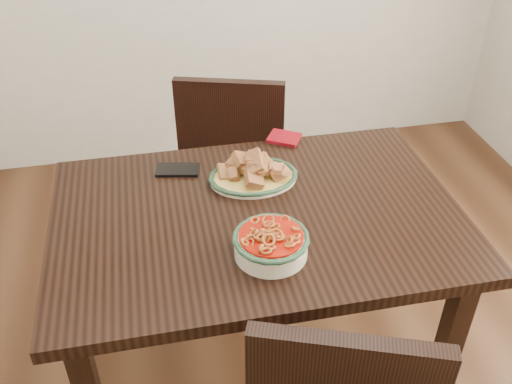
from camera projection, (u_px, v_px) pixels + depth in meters
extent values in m
cube|color=black|center=(257.00, 218.00, 1.70)|extent=(1.21, 0.80, 0.04)
cube|color=black|center=(445.00, 356.00, 1.75)|extent=(0.06, 0.06, 0.71)
cube|color=black|center=(100.00, 263.00, 2.09)|extent=(0.06, 0.06, 0.71)
cube|color=black|center=(370.00, 226.00, 2.26)|extent=(0.06, 0.06, 0.71)
cube|color=black|center=(237.00, 159.00, 2.52)|extent=(0.53, 0.53, 0.04)
cube|color=black|center=(277.00, 181.00, 2.78)|extent=(0.04, 0.04, 0.41)
cube|color=black|center=(208.00, 177.00, 2.80)|extent=(0.04, 0.04, 0.41)
cube|color=black|center=(272.00, 225.00, 2.50)|extent=(0.04, 0.04, 0.41)
cube|color=black|center=(196.00, 220.00, 2.53)|extent=(0.04, 0.04, 0.41)
cube|color=black|center=(230.00, 133.00, 2.23)|extent=(0.41, 0.16, 0.44)
ellipsoid|color=beige|center=(253.00, 178.00, 1.82)|extent=(0.28, 0.21, 0.02)
ellipsoid|color=gold|center=(253.00, 176.00, 1.81)|extent=(0.27, 0.20, 0.01)
torus|color=#183522|center=(253.00, 176.00, 1.81)|extent=(0.22, 0.22, 0.01)
cylinder|color=#EBE2C7|center=(271.00, 245.00, 1.52)|extent=(0.20, 0.20, 0.06)
torus|color=#1C3E28|center=(271.00, 238.00, 1.50)|extent=(0.21, 0.21, 0.02)
cylinder|color=#971206|center=(271.00, 237.00, 1.50)|extent=(0.17, 0.17, 0.01)
cube|color=black|center=(178.00, 170.00, 1.86)|extent=(0.15, 0.10, 0.01)
cube|color=maroon|center=(284.00, 138.00, 2.03)|extent=(0.14, 0.13, 0.01)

